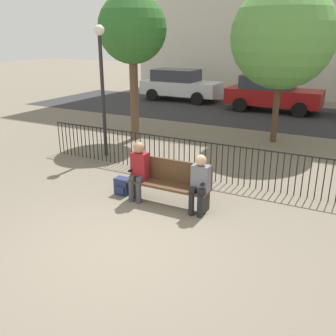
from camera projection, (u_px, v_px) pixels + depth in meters
ground_plane at (117, 245)px, 6.23m from camera, size 80.00×80.00×0.00m
park_bench at (170, 181)px, 7.64m from camera, size 1.74×0.45×0.92m
seated_person_0 at (139, 168)px, 7.75m from camera, size 0.34×0.39×1.26m
seated_person_1 at (200, 181)px, 7.16m from camera, size 0.34×0.39×1.19m
backpack at (123, 186)px, 8.20m from camera, size 0.33×0.26×0.37m
fence_railing at (200, 157)px, 8.97m from camera, size 9.01×0.03×0.95m
tree_0 at (132, 30)px, 11.53m from camera, size 2.14×2.14×4.58m
tree_1 at (283, 37)px, 11.25m from camera, size 3.15×3.15×4.85m
lamp_post at (102, 72)px, 10.13m from camera, size 0.28×0.28×3.57m
street_surface at (277, 116)px, 16.24m from camera, size 24.00×6.00×0.01m
parked_car_0 at (272, 93)px, 17.03m from camera, size 4.20×1.94×1.62m
parked_car_2 at (180, 84)px, 19.88m from camera, size 4.20×1.94×1.62m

